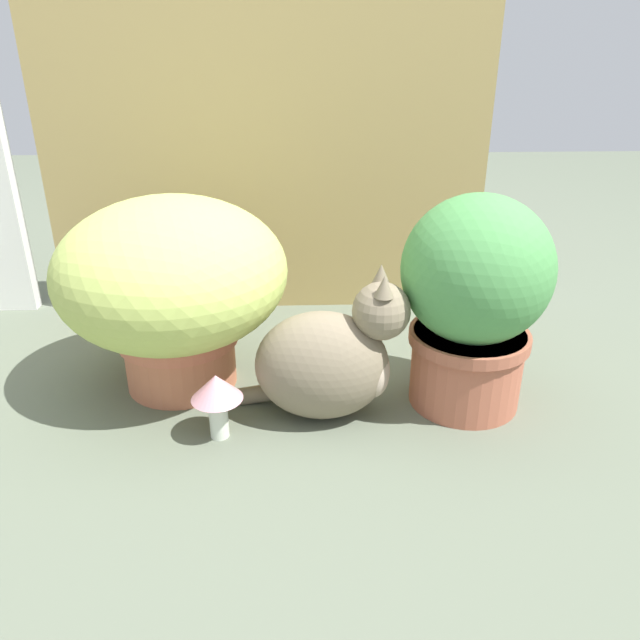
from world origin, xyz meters
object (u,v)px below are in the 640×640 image
grass_planter (173,282)px  cat (331,360)px  mushroom_ornament_pink (217,393)px  leafy_planter (474,297)px

grass_planter → cat: size_ratio=1.25×
cat → mushroom_ornament_pink: 0.23m
leafy_planter → mushroom_ornament_pink: leafy_planter is taller
grass_planter → cat: grass_planter is taller
grass_planter → cat: (0.32, -0.14, -0.11)m
cat → mushroom_ornament_pink: size_ratio=2.85×
grass_planter → mushroom_ornament_pink: (0.10, -0.21, -0.14)m
grass_planter → leafy_planter: 0.60m
leafy_planter → cat: (-0.28, -0.04, -0.11)m
grass_planter → cat: 0.36m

